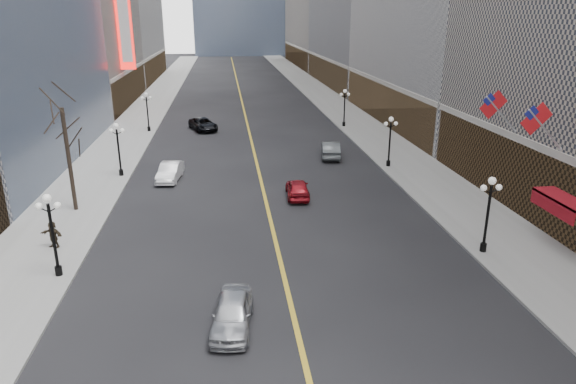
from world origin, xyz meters
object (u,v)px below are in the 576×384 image
object	(u,v)px
streetlamp_east_1	(489,207)
streetlamp_west_2	(118,144)
streetlamp_west_1	(51,227)
car_sb_far	(331,149)
car_nb_mid	(170,172)
car_sb_mid	(298,188)
car_nb_far	(203,124)
streetlamp_east_3	(345,104)
streetlamp_east_2	(390,136)
car_nb_near	(232,313)
streetlamp_west_3	(147,108)

from	to	relation	value
streetlamp_east_1	streetlamp_west_2	world-z (taller)	same
streetlamp_west_1	streetlamp_west_2	distance (m)	18.00
car_sb_far	car_nb_mid	bearing A→B (deg)	29.40
streetlamp_east_1	car_sb_mid	distance (m)	14.62
streetlamp_west_1	car_nb_far	xyz separation A→B (m)	(6.37, 36.32, -2.17)
streetlamp_east_1	streetlamp_east_3	xyz separation A→B (m)	(0.00, 36.00, 0.00)
streetlamp_east_1	car_nb_far	distance (m)	40.26
streetlamp_east_1	streetlamp_east_2	size ratio (longest dim) A/B	1.00
streetlamp_west_1	car_nb_near	xyz separation A→B (m)	(9.00, -5.72, -2.17)
car_sb_mid	streetlamp_west_1	bearing A→B (deg)	40.87
streetlamp_east_3	streetlamp_east_2	bearing A→B (deg)	-90.00
streetlamp_west_3	car_nb_far	size ratio (longest dim) A/B	0.85
streetlamp_east_2	streetlamp_west_1	size ratio (longest dim) A/B	1.00
streetlamp_east_1	streetlamp_west_3	distance (m)	43.05
streetlamp_west_3	streetlamp_east_1	bearing A→B (deg)	-56.75
car_nb_near	car_sb_far	xyz separation A→B (m)	(10.09, 27.83, 0.07)
car_nb_near	car_sb_far	world-z (taller)	car_sb_far
streetlamp_east_1	car_nb_near	bearing A→B (deg)	-158.60
streetlamp_west_3	car_sb_far	xyz separation A→B (m)	(19.09, -13.89, -2.10)
streetlamp_west_2	car_nb_near	world-z (taller)	streetlamp_west_2
streetlamp_east_1	car_nb_mid	bearing A→B (deg)	139.39
streetlamp_east_3	streetlamp_west_1	world-z (taller)	same
car_nb_near	car_nb_far	xyz separation A→B (m)	(-2.63, 42.05, 0.01)
streetlamp_east_2	streetlamp_west_1	xyz separation A→B (m)	(-23.60, -18.00, 0.00)
streetlamp_east_3	streetlamp_west_3	xyz separation A→B (m)	(-23.60, 0.00, 0.00)
streetlamp_west_2	car_sb_far	size ratio (longest dim) A/B	0.93
streetlamp_east_2	car_nb_near	size ratio (longest dim) A/B	1.06
streetlamp_east_1	car_nb_mid	xyz separation A→B (m)	(-19.34, 16.58, -2.17)
car_nb_near	car_sb_mid	size ratio (longest dim) A/B	1.03
streetlamp_west_2	car_nb_near	distance (m)	25.46
streetlamp_east_3	car_sb_mid	world-z (taller)	streetlamp_east_3
streetlamp_east_1	streetlamp_west_3	size ratio (longest dim) A/B	1.00
streetlamp_east_1	car_nb_mid	world-z (taller)	streetlamp_east_1
streetlamp_east_1	streetlamp_west_2	xyz separation A→B (m)	(-23.60, 18.00, 0.00)
streetlamp_east_3	streetlamp_east_1	bearing A→B (deg)	-90.00
streetlamp_east_2	streetlamp_east_3	distance (m)	18.00
streetlamp_east_2	streetlamp_west_1	distance (m)	29.68
streetlamp_east_3	streetlamp_west_3	size ratio (longest dim) A/B	1.00
streetlamp_west_3	car_nb_near	size ratio (longest dim) A/B	1.06
streetlamp_east_1	car_sb_mid	bearing A→B (deg)	130.17
streetlamp_east_2	streetlamp_west_2	distance (m)	23.60
car_nb_far	streetlamp_east_2	bearing A→B (deg)	-65.91
streetlamp_west_2	car_nb_mid	size ratio (longest dim) A/B	1.02
streetlamp_west_3	car_sb_far	world-z (taller)	streetlamp_west_3
streetlamp_east_1	streetlamp_east_3	distance (m)	36.00
streetlamp_east_3	streetlamp_west_1	bearing A→B (deg)	-123.25
streetlamp_east_2	car_sb_far	world-z (taller)	streetlamp_east_2
streetlamp_west_2	car_sb_mid	size ratio (longest dim) A/B	1.09
car_nb_near	car_sb_mid	xyz separation A→B (m)	(5.28, 16.77, -0.02)
streetlamp_west_1	car_sb_mid	xyz separation A→B (m)	(14.27, 11.05, -2.20)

